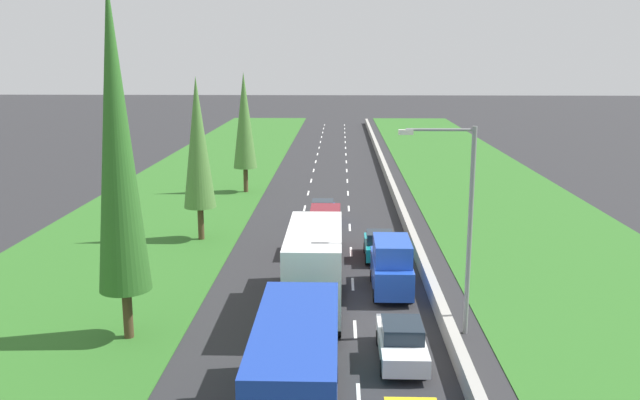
# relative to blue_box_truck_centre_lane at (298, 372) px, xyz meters

# --- Properties ---
(ground_plane) EXTENTS (300.00, 300.00, 0.00)m
(ground_plane) POSITION_rel_blue_box_truck_centre_lane_xyz_m (0.22, 41.49, -2.18)
(ground_plane) COLOR #28282B
(ground_plane) RESTS_ON ground
(grass_verge_left) EXTENTS (14.00, 140.00, 0.04)m
(grass_verge_left) POSITION_rel_blue_box_truck_centre_lane_xyz_m (-12.43, 41.49, -2.16)
(grass_verge_left) COLOR #2D6623
(grass_verge_left) RESTS_ON ground
(grass_verge_right) EXTENTS (14.00, 140.00, 0.04)m
(grass_verge_right) POSITION_rel_blue_box_truck_centre_lane_xyz_m (14.57, 41.49, -2.16)
(grass_verge_right) COLOR #2D6623
(grass_verge_right) RESTS_ON ground
(median_barrier) EXTENTS (0.44, 120.00, 0.85)m
(median_barrier) POSITION_rel_blue_box_truck_centre_lane_xyz_m (5.92, 41.49, -1.76)
(median_barrier) COLOR #9E9B93
(median_barrier) RESTS_ON ground
(lane_markings) EXTENTS (3.64, 116.00, 0.01)m
(lane_markings) POSITION_rel_blue_box_truck_centre_lane_xyz_m (0.22, 41.49, -2.18)
(lane_markings) COLOR white
(lane_markings) RESTS_ON ground
(blue_box_truck_centre_lane) EXTENTS (2.46, 9.40, 4.18)m
(blue_box_truck_centre_lane) POSITION_rel_blue_box_truck_centre_lane_xyz_m (0.00, 0.00, 0.00)
(blue_box_truck_centre_lane) COLOR black
(blue_box_truck_centre_lane) RESTS_ON ground
(white_box_truck_centre_lane) EXTENTS (2.46, 9.40, 4.18)m
(white_box_truck_centre_lane) POSITION_rel_blue_box_truck_centre_lane_xyz_m (0.13, 10.71, 0.00)
(white_box_truck_centre_lane) COLOR black
(white_box_truck_centre_lane) RESTS_ON ground
(white_sedan_right_lane) EXTENTS (1.82, 4.50, 1.64)m
(white_sedan_right_lane) POSITION_rel_blue_box_truck_centre_lane_xyz_m (3.73, 5.46, -1.37)
(white_sedan_right_lane) COLOR white
(white_sedan_right_lane) RESTS_ON ground
(maroon_van_centre_lane) EXTENTS (1.96, 4.90, 2.82)m
(maroon_van_centre_lane) POSITION_rel_blue_box_truck_centre_lane_xyz_m (0.39, 20.27, -0.78)
(maroon_van_centre_lane) COLOR maroon
(maroon_van_centre_lane) RESTS_ON ground
(blue_hatchback_centre_lane) EXTENTS (1.74, 3.90, 1.72)m
(blue_hatchback_centre_lane) POSITION_rel_blue_box_truck_centre_lane_xyz_m (0.04, 27.72, -1.35)
(blue_hatchback_centre_lane) COLOR #1E47B7
(blue_hatchback_centre_lane) RESTS_ON ground
(blue_van_right_lane) EXTENTS (1.96, 4.90, 2.82)m
(blue_van_right_lane) POSITION_rel_blue_box_truck_centre_lane_xyz_m (3.89, 13.31, -0.78)
(blue_van_right_lane) COLOR #1E47B7
(blue_van_right_lane) RESTS_ON ground
(teal_hatchback_right_lane) EXTENTS (1.74, 3.90, 1.72)m
(teal_hatchback_right_lane) POSITION_rel_blue_box_truck_centre_lane_xyz_m (3.61, 19.06, -1.35)
(teal_hatchback_right_lane) COLOR teal
(teal_hatchback_right_lane) RESTS_ON ground
(poplar_tree_second) EXTENTS (2.17, 2.17, 14.93)m
(poplar_tree_second) POSITION_rel_blue_box_truck_centre_lane_xyz_m (-7.70, 7.29, 6.34)
(poplar_tree_second) COLOR #4C3823
(poplar_tree_second) RESTS_ON ground
(poplar_tree_third) EXTENTS (2.07, 2.07, 10.61)m
(poplar_tree_third) POSITION_rel_blue_box_truck_centre_lane_xyz_m (-7.81, 23.00, 4.17)
(poplar_tree_third) COLOR #4C3823
(poplar_tree_third) RESTS_ON ground
(poplar_tree_fourth) EXTENTS (2.06, 2.06, 10.52)m
(poplar_tree_fourth) POSITION_rel_blue_box_truck_centre_lane_xyz_m (-7.07, 38.77, 4.13)
(poplar_tree_fourth) COLOR #4C3823
(poplar_tree_fourth) RESTS_ON ground
(street_light_mast) EXTENTS (3.20, 0.28, 9.00)m
(street_light_mast) POSITION_rel_blue_box_truck_centre_lane_xyz_m (6.40, 8.24, 3.05)
(street_light_mast) COLOR gray
(street_light_mast) RESTS_ON ground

